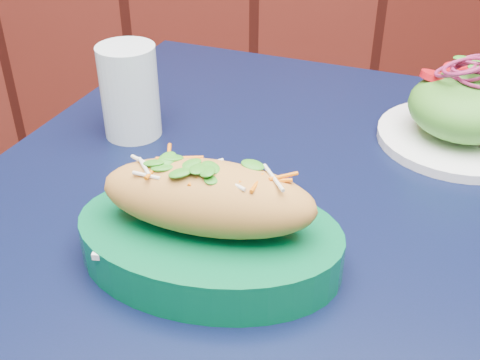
{
  "coord_description": "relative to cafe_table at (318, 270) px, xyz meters",
  "views": [
    {
      "loc": [
        -0.49,
        1.14,
        1.13
      ],
      "look_at": [
        -0.47,
        1.63,
        0.81
      ],
      "focal_mm": 45.0,
      "sensor_mm": 36.0,
      "label": 1
    }
  ],
  "objects": [
    {
      "name": "cafe_table",
      "position": [
        0.0,
        0.0,
        0.0
      ],
      "size": [
        1.05,
        1.05,
        0.75
      ],
      "rotation": [
        0.0,
        0.0,
        -0.41
      ],
      "color": "black",
      "rests_on": "ground"
    },
    {
      "name": "banh_mi_basket",
      "position": [
        -0.12,
        -0.08,
        0.13
      ],
      "size": [
        0.28,
        0.22,
        0.12
      ],
      "rotation": [
        0.0,
        0.0,
        -0.27
      ],
      "color": "#045B32",
      "rests_on": "cafe_table"
    },
    {
      "name": "salad_plate",
      "position": [
        0.19,
        0.14,
        0.13
      ],
      "size": [
        0.2,
        0.2,
        0.12
      ],
      "rotation": [
        0.0,
        0.0,
        0.34
      ],
      "color": "white",
      "rests_on": "cafe_table"
    },
    {
      "name": "water_glass",
      "position": [
        -0.22,
        0.18,
        0.15
      ],
      "size": [
        0.07,
        0.07,
        0.12
      ],
      "primitive_type": "cylinder",
      "color": "silver",
      "rests_on": "cafe_table"
    }
  ]
}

